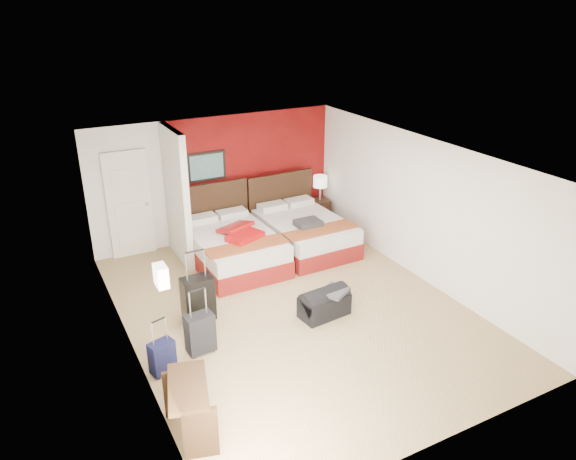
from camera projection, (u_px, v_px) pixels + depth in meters
ground at (293, 309)px, 8.66m from camera, size 6.50×6.50×0.00m
room_walls at (175, 222)px, 8.71m from camera, size 5.02×6.52×2.50m
red_accent_panel at (251, 174)px, 11.11m from camera, size 3.50×0.04×2.50m
partition_wall at (177, 196)px, 9.85m from camera, size 0.12×1.20×2.50m
entry_door at (129, 204)px, 10.10m from camera, size 0.82×0.06×2.05m
bed_left at (234, 249)px, 9.98m from camera, size 1.46×2.07×0.62m
bed_right at (305, 234)px, 10.64m from camera, size 1.46×2.04×0.60m
red_suitcase_open at (240, 232)px, 9.80m from camera, size 0.89×1.03×0.11m
jacket_bundle at (308, 223)px, 10.21m from camera, size 0.48×0.38×0.11m
nightstand at (319, 212)px, 11.82m from camera, size 0.44×0.44×0.55m
table_lamp at (320, 188)px, 11.61m from camera, size 0.37×0.37×0.54m
suitcase_black at (198, 300)px, 8.21m from camera, size 0.48×0.30×0.71m
suitcase_charcoal at (200, 335)px, 7.50m from camera, size 0.40×0.27×0.57m
suitcase_navy at (162, 359)px, 7.10m from camera, size 0.36×0.28×0.45m
duffel_bag at (324, 305)px, 8.40m from camera, size 0.80×0.49×0.39m
jacket_draped at (335, 291)px, 8.34m from camera, size 0.53×0.51×0.06m
desk at (190, 410)px, 6.03m from camera, size 0.63×0.92×0.70m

